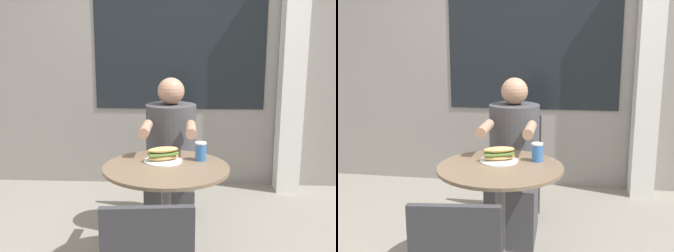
{
  "view_description": "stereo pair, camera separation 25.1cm",
  "coord_description": "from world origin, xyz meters",
  "views": [
    {
      "loc": [
        0.13,
        -2.24,
        1.44
      ],
      "look_at": [
        0.0,
        0.22,
        0.93
      ],
      "focal_mm": 42.0,
      "sensor_mm": 36.0,
      "label": 1
    },
    {
      "loc": [
        0.38,
        -2.22,
        1.44
      ],
      "look_at": [
        0.0,
        0.22,
        0.93
      ],
      "focal_mm": 42.0,
      "sensor_mm": 36.0,
      "label": 2
    }
  ],
  "objects": [
    {
      "name": "seated_diner",
      "position": [
        -0.0,
        0.58,
        0.52
      ],
      "size": [
        0.37,
        0.67,
        1.21
      ],
      "rotation": [
        0.0,
        0.0,
        3.15
      ],
      "color": "#424247",
      "rests_on": "ground_plane"
    },
    {
      "name": "lattice_pillar",
      "position": [
        1.12,
        1.61,
        1.2
      ],
      "size": [
        0.22,
        0.22,
        2.4
      ],
      "color": "silver",
      "rests_on": "ground_plane"
    },
    {
      "name": "cafe_table",
      "position": [
        0.0,
        0.0,
        0.54
      ],
      "size": [
        0.76,
        0.76,
        0.73
      ],
      "color": "brown",
      "rests_on": "ground_plane"
    },
    {
      "name": "storefront_wall",
      "position": [
        0.0,
        1.77,
        1.4
      ],
      "size": [
        8.0,
        0.09,
        2.8
      ],
      "color": "gray",
      "rests_on": "ground_plane"
    },
    {
      "name": "drink_cup",
      "position": [
        0.21,
        0.13,
        0.79
      ],
      "size": [
        0.07,
        0.07,
        0.12
      ],
      "color": "#336BB7",
      "rests_on": "cafe_table"
    },
    {
      "name": "sandwich_on_plate",
      "position": [
        -0.02,
        0.1,
        0.77
      ],
      "size": [
        0.24,
        0.24,
        0.09
      ],
      "rotation": [
        0.0,
        0.0,
        0.36
      ],
      "color": "white",
      "rests_on": "cafe_table"
    },
    {
      "name": "diner_chair",
      "position": [
        -0.0,
        0.93,
        0.52
      ],
      "size": [
        0.38,
        0.38,
        0.87
      ],
      "rotation": [
        0.0,
        0.0,
        3.15
      ],
      "color": "#333338",
      "rests_on": "ground_plane"
    }
  ]
}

